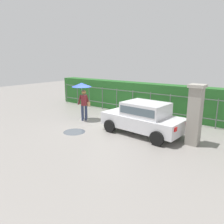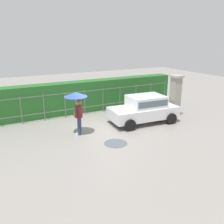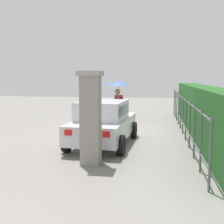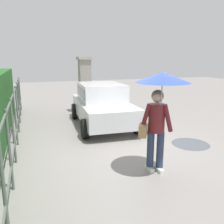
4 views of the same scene
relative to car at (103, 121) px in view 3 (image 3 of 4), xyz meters
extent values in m
plane|color=gray|center=(-2.52, 0.03, -0.80)|extent=(40.00, 40.00, 0.00)
cube|color=silver|center=(-0.06, 0.00, -0.22)|extent=(3.80, 1.89, 0.60)
cube|color=silver|center=(0.09, -0.01, 0.38)|extent=(1.99, 1.57, 0.60)
cube|color=#4C5B66|center=(0.09, -0.01, 0.40)|extent=(1.84, 1.58, 0.33)
cylinder|color=black|center=(-1.36, -0.75, -0.50)|extent=(0.61, 0.22, 0.60)
cylinder|color=black|center=(-1.25, 0.93, -0.50)|extent=(0.61, 0.22, 0.60)
cylinder|color=black|center=(1.13, -0.92, -0.50)|extent=(0.61, 0.22, 0.60)
cylinder|color=black|center=(1.25, 0.76, -0.50)|extent=(0.61, 0.22, 0.60)
cube|color=red|center=(1.76, -0.67, -0.07)|extent=(0.07, 0.20, 0.16)
cube|color=red|center=(1.83, 0.43, -0.07)|extent=(0.07, 0.20, 0.16)
cylinder|color=#2D3856|center=(-3.79, -0.09, -0.37)|extent=(0.15, 0.15, 0.86)
cylinder|color=#2D3856|center=(-3.69, 0.08, -0.37)|extent=(0.15, 0.15, 0.86)
cube|color=white|center=(-3.84, -0.06, -0.76)|extent=(0.26, 0.10, 0.08)
cube|color=white|center=(-3.74, 0.11, -0.76)|extent=(0.26, 0.10, 0.08)
cylinder|color=maroon|center=(-3.74, 0.00, 0.35)|extent=(0.34, 0.34, 0.58)
sphere|color=#DBAD89|center=(-3.74, 0.00, 0.78)|extent=(0.22, 0.22, 0.22)
sphere|color=olive|center=(-3.71, -0.02, 0.80)|extent=(0.25, 0.25, 0.25)
cylinder|color=maroon|center=(-3.92, -0.15, 0.37)|extent=(0.20, 0.24, 0.56)
cylinder|color=maroon|center=(-3.69, 0.23, 0.37)|extent=(0.20, 0.24, 0.56)
cylinder|color=#B2B2B7|center=(-3.87, -0.02, 0.69)|extent=(0.02, 0.02, 0.77)
cone|color=blue|center=(-3.87, -0.02, 1.18)|extent=(1.07, 1.07, 0.21)
cube|color=tan|center=(-3.71, 0.28, 0.11)|extent=(0.37, 0.31, 0.24)
cube|color=gray|center=(2.21, 0.08, 0.35)|extent=(0.48, 0.48, 2.30)
cube|color=#9E998E|center=(2.21, 0.08, 1.56)|extent=(0.60, 0.60, 0.12)
cylinder|color=#59605B|center=(-8.37, 2.81, -0.05)|extent=(0.05, 0.05, 1.50)
cylinder|color=#59605B|center=(-7.16, 2.81, -0.05)|extent=(0.05, 0.05, 1.50)
cylinder|color=#59605B|center=(-5.96, 2.81, -0.05)|extent=(0.05, 0.05, 1.50)
cylinder|color=#59605B|center=(-4.76, 2.81, -0.05)|extent=(0.05, 0.05, 1.50)
cylinder|color=#59605B|center=(-3.55, 2.81, -0.05)|extent=(0.05, 0.05, 1.50)
cylinder|color=#59605B|center=(-2.35, 2.81, -0.05)|extent=(0.05, 0.05, 1.50)
cylinder|color=#59605B|center=(-1.14, 2.81, -0.05)|extent=(0.05, 0.05, 1.50)
cylinder|color=#59605B|center=(0.06, 2.81, -0.05)|extent=(0.05, 0.05, 1.50)
cylinder|color=#59605B|center=(1.27, 2.81, -0.05)|extent=(0.05, 0.05, 1.50)
cylinder|color=#59605B|center=(2.47, 2.81, -0.05)|extent=(0.05, 0.05, 1.50)
cylinder|color=#59605B|center=(3.68, 2.81, -0.05)|extent=(0.05, 0.05, 1.50)
cube|color=#59605B|center=(-2.35, 2.81, 0.62)|extent=(12.05, 0.03, 0.04)
cube|color=#59605B|center=(-2.35, 2.81, -0.35)|extent=(12.05, 0.03, 0.04)
cube|color=#235B23|center=(-2.35, 3.54, 0.15)|extent=(13.05, 0.90, 1.90)
cylinder|color=#4C545B|center=(-2.72, -1.74, -0.80)|extent=(1.03, 1.03, 0.00)
camera|label=1|loc=(4.63, -8.48, 2.56)|focal=35.05mm
camera|label=2|loc=(-7.44, -10.40, 3.69)|focal=39.11mm
camera|label=3|loc=(9.42, 1.75, 1.47)|focal=46.46mm
camera|label=4|loc=(-7.75, 2.41, 1.52)|focal=37.22mm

